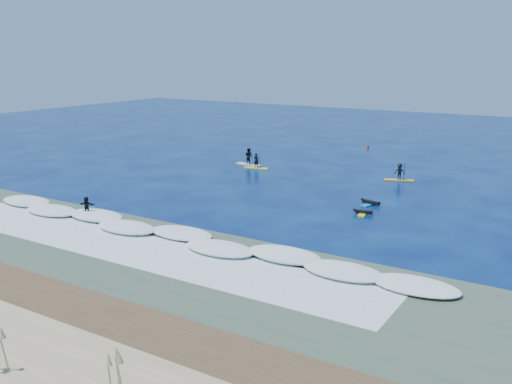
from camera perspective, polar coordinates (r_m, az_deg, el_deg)
The scene contains 12 objects.
ground at distance 46.68m, azimuth -1.11°, elevation -1.12°, with size 160.00×160.00×0.00m, color #030D42.
wet_sand_strip at distance 31.86m, azimuth -22.96°, elevation -9.54°, with size 90.00×5.00×0.08m, color #493522.
shallow_water at distance 36.28m, azimuth -13.29°, elevation -5.93°, with size 90.00×13.00×0.01m, color #3C5240.
breaking_wave at distance 39.02m, azimuth -9.15°, elevation -4.33°, with size 40.00×6.00×0.30m, color white.
whitewater at distance 36.94m, azimuth -12.20°, elevation -5.52°, with size 34.00×5.00×0.02m, color silver.
sup_paddler_left at distance 60.42m, azimuth 0.02°, elevation 2.90°, with size 2.76×1.14×1.88m.
sup_paddler_center at distance 62.35m, azimuth -0.75°, elevation 3.45°, with size 3.15×1.09×2.16m.
sup_paddler_right at distance 56.35m, azimuth 14.16°, elevation 1.86°, with size 2.85×1.61×1.95m.
prone_paddler_near at distance 44.24m, azimuth 10.64°, elevation -2.03°, with size 1.50×1.95×0.40m.
prone_paddler_far at distance 47.10m, azimuth 11.34°, elevation -1.07°, with size 1.72×2.23×0.45m.
wave_surfer at distance 44.41m, azimuth -16.57°, elevation -1.41°, with size 2.03×1.15×1.42m.
marker_buoy at distance 74.41m, azimuth 11.13°, elevation 4.48°, with size 0.27×0.27×0.65m.
Camera 1 is at (24.57, -37.82, 12.05)m, focal length 40.00 mm.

